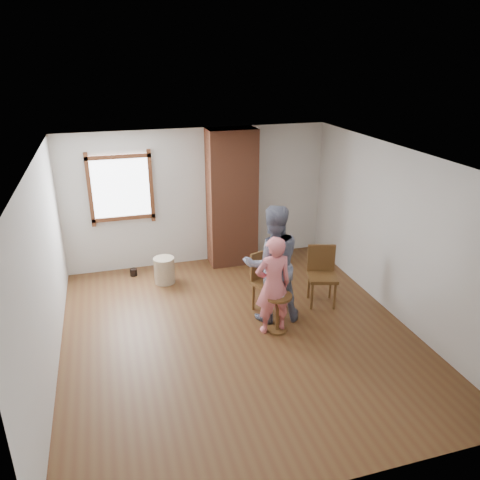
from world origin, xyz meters
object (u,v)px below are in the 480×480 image
at_px(dining_chair_left, 267,279).
at_px(dining_chair_right, 322,272).
at_px(side_table, 278,307).
at_px(person_pink, 273,285).
at_px(man, 272,264).
at_px(stoneware_crock, 164,270).

xyz_separation_m(dining_chair_left, dining_chair_right, (0.94, -0.01, -0.01)).
bearing_deg(side_table, dining_chair_right, 32.84).
bearing_deg(person_pink, dining_chair_right, -151.53).
relative_size(dining_chair_right, man, 0.52).
relative_size(dining_chair_left, dining_chair_right, 1.01).
xyz_separation_m(man, person_pink, (-0.11, -0.36, -0.17)).
bearing_deg(stoneware_crock, dining_chair_left, -44.35).
height_order(side_table, person_pink, person_pink).
distance_m(side_table, man, 0.65).
bearing_deg(stoneware_crock, dining_chair_right, -30.69).
bearing_deg(person_pink, stoneware_crock, -58.29).
height_order(dining_chair_left, dining_chair_right, dining_chair_left).
distance_m(stoneware_crock, dining_chair_right, 2.79).
bearing_deg(person_pink, side_table, 154.24).
bearing_deg(dining_chair_left, person_pink, -120.15).
xyz_separation_m(stoneware_crock, person_pink, (1.31, -2.03, 0.52)).
height_order(stoneware_crock, person_pink, person_pink).
height_order(stoneware_crock, dining_chair_right, dining_chair_right).
relative_size(man, person_pink, 1.22).
height_order(dining_chair_right, person_pink, person_pink).
distance_m(dining_chair_right, side_table, 1.19).
xyz_separation_m(dining_chair_left, side_table, (-0.05, -0.65, -0.14)).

